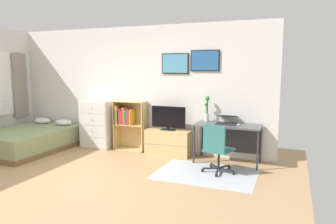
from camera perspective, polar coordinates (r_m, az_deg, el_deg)
The scene contains 13 objects.
ground_plane at distance 5.33m, azimuth -18.39°, elevation -12.22°, with size 7.20×7.20×0.00m, color tan.
wall_back_with_posters at distance 7.04m, azimuth -5.90°, elevation 4.32°, with size 6.12×0.09×2.70m.
area_rug at distance 5.53m, azimuth 6.92°, elevation -11.07°, with size 1.70×1.20×0.01m, color #B2B7BC.
bed at distance 7.61m, azimuth -23.97°, elevation -4.59°, with size 1.54×2.06×0.59m.
dresser at distance 7.33m, azimuth -12.64°, elevation -2.14°, with size 0.72×0.46×1.08m.
bookshelf at distance 6.98m, azimuth -7.34°, elevation -1.68°, with size 0.72×0.30×1.09m.
tv_stand at distance 6.59m, azimuth 0.13°, elevation -5.51°, with size 0.95×0.41×0.53m.
television at distance 6.47m, azimuth 0.06°, elevation -1.17°, with size 0.74×0.16×0.50m.
desk at distance 6.16m, azimuth 10.94°, elevation -3.38°, with size 1.24×0.60×0.74m.
office_chair at distance 5.46m, azimuth 8.84°, elevation -6.39°, with size 0.58×0.57×0.86m.
laptop at distance 6.16m, azimuth 10.67°, elevation -1.47°, with size 0.40×0.43×0.17m.
computer_mouse at distance 6.00m, azimuth 12.73°, elevation -2.26°, with size 0.06×0.10×0.03m, color silver.
bamboo_vase at distance 6.31m, azimuth 7.09°, elevation 0.63°, with size 0.10×0.10×0.52m.
Camera 1 is at (3.29, -3.78, 1.81)m, focal length 33.54 mm.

